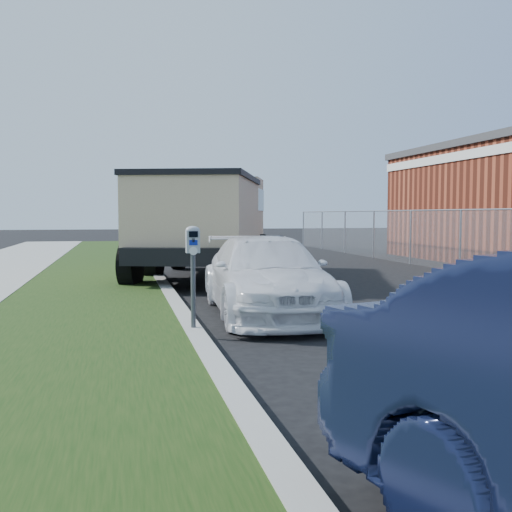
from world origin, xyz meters
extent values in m
plane|color=black|center=(0.00, 0.00, 0.00)|extent=(120.00, 120.00, 0.00)
cube|color=gray|center=(-2.60, 2.00, 0.07)|extent=(0.25, 50.00, 0.15)
cube|color=black|center=(-4.20, 2.00, 0.07)|extent=(3.00, 50.00, 0.13)
plane|color=slate|center=(6.00, 7.00, 0.90)|extent=(0.00, 30.00, 30.00)
cylinder|color=gray|center=(6.00, 7.00, 1.80)|extent=(0.04, 30.00, 0.04)
cylinder|color=gray|center=(6.00, 7.00, 0.90)|extent=(0.06, 0.06, 1.80)
cylinder|color=gray|center=(6.00, 10.00, 0.90)|extent=(0.06, 0.06, 1.80)
cylinder|color=gray|center=(6.00, 13.00, 0.90)|extent=(0.06, 0.06, 1.80)
cylinder|color=gray|center=(6.00, 16.00, 0.90)|extent=(0.06, 0.06, 1.80)
cylinder|color=gray|center=(6.00, 19.00, 0.90)|extent=(0.06, 0.06, 1.80)
cylinder|color=gray|center=(6.00, 22.00, 0.90)|extent=(0.06, 0.06, 1.80)
cube|color=silver|center=(7.48, 8.00, 3.60)|extent=(0.06, 14.00, 0.30)
cylinder|color=#3F4247|center=(-2.59, -0.42, 0.63)|extent=(0.06, 0.06, 1.01)
cube|color=gray|center=(-2.59, -0.42, 1.31)|extent=(0.18, 0.12, 0.30)
ellipsoid|color=gray|center=(-2.59, -0.42, 1.46)|extent=(0.19, 0.12, 0.11)
cube|color=black|center=(-2.59, -0.49, 1.41)|extent=(0.12, 0.01, 0.08)
cube|color=#0D1E92|center=(-2.59, -0.48, 1.30)|extent=(0.11, 0.01, 0.07)
cylinder|color=silver|center=(-2.59, -0.48, 1.19)|extent=(0.11, 0.01, 0.11)
cube|color=#3F4247|center=(-2.59, -0.48, 1.33)|extent=(0.04, 0.01, 0.05)
imported|color=white|center=(-1.17, 1.22, 0.65)|extent=(2.04, 4.54, 1.29)
cube|color=black|center=(-1.35, 7.27, 0.78)|extent=(4.42, 7.30, 0.38)
cube|color=tan|center=(-0.57, 9.62, 1.67)|extent=(3.02, 2.64, 2.16)
cube|color=black|center=(-0.57, 9.62, 2.10)|extent=(3.05, 2.67, 0.65)
cube|color=tan|center=(-1.62, 6.45, 1.67)|extent=(3.88, 5.11, 1.73)
cube|color=black|center=(-1.62, 6.45, 2.57)|extent=(4.02, 5.25, 0.13)
cube|color=black|center=(-0.25, 10.59, 0.70)|extent=(2.51, 0.97, 0.32)
cylinder|color=black|center=(-1.78, 9.91, 0.54)|extent=(0.67, 1.13, 1.08)
cylinder|color=black|center=(0.57, 9.13, 0.54)|extent=(0.67, 1.13, 1.08)
cylinder|color=black|center=(-2.70, 7.15, 0.54)|extent=(0.67, 1.13, 1.08)
cylinder|color=black|center=(-0.34, 6.37, 0.54)|extent=(0.67, 1.13, 1.08)
cylinder|color=black|center=(-3.31, 5.30, 0.54)|extent=(0.67, 1.13, 1.08)
cylinder|color=black|center=(-0.95, 4.52, 0.54)|extent=(0.67, 1.13, 1.08)
camera|label=1|loc=(-3.56, -8.38, 1.67)|focal=42.00mm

